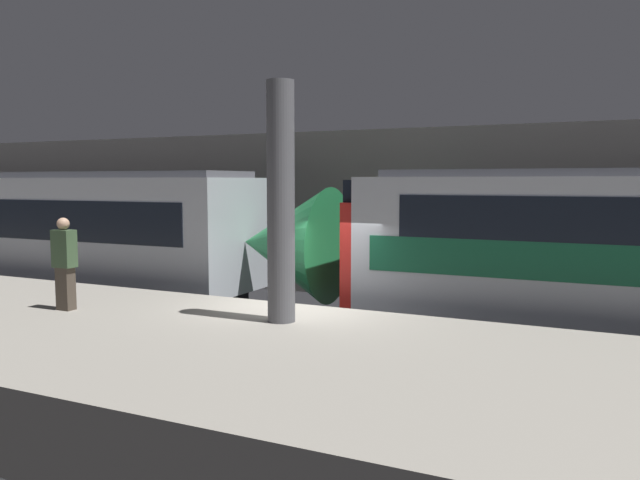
# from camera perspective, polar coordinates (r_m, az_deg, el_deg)

# --- Properties ---
(ground_plane) EXTENTS (120.00, 120.00, 0.00)m
(ground_plane) POSITION_cam_1_polar(r_m,az_deg,el_deg) (11.69, -1.89, -10.92)
(ground_plane) COLOR black
(platform) EXTENTS (40.00, 5.49, 1.05)m
(platform) POSITION_cam_1_polar(r_m,az_deg,el_deg) (9.29, -9.83, -11.96)
(platform) COLOR gray
(platform) RESTS_ON ground
(station_rear_barrier) EXTENTS (50.00, 0.15, 4.71)m
(station_rear_barrier) POSITION_cam_1_polar(r_m,az_deg,el_deg) (17.23, 7.93, 2.27)
(station_rear_barrier) COLOR #9E998E
(station_rear_barrier) RESTS_ON ground
(support_pillar_near) EXTENTS (0.44, 0.44, 3.79)m
(support_pillar_near) POSITION_cam_1_polar(r_m,az_deg,el_deg) (9.82, -3.60, 3.41)
(support_pillar_near) COLOR #56565B
(support_pillar_near) RESTS_ON platform
(train_modern) EXTENTS (18.69, 2.94, 3.52)m
(train_modern) POSITION_cam_1_polar(r_m,az_deg,el_deg) (19.67, -25.60, 0.58)
(train_modern) COLOR black
(train_modern) RESTS_ON ground
(person_waiting) EXTENTS (0.38, 0.24, 1.61)m
(person_waiting) POSITION_cam_1_polar(r_m,az_deg,el_deg) (11.64, -22.31, -1.85)
(person_waiting) COLOR #473D33
(person_waiting) RESTS_ON platform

